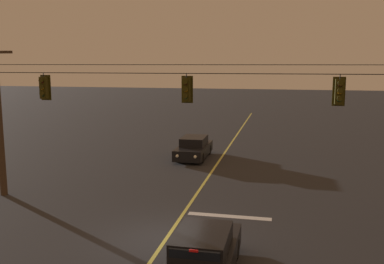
{
  "coord_description": "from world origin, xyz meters",
  "views": [
    {
      "loc": [
        3.92,
        -13.53,
        6.14
      ],
      "look_at": [
        0.0,
        4.47,
        3.15
      ],
      "focal_mm": 39.75,
      "sensor_mm": 36.0,
      "label": 1
    }
  ],
  "objects_px": {
    "traffic_light_centre": "(339,92)",
    "car_waiting_near_lane": "(203,255)",
    "traffic_light_left_inner": "(186,90)",
    "traffic_light_leftmost": "(44,88)",
    "car_oncoming_lead": "(194,148)"
  },
  "relations": [
    {
      "from": "traffic_light_leftmost",
      "to": "traffic_light_centre",
      "type": "relative_size",
      "value": 1.0
    },
    {
      "from": "traffic_light_left_inner",
      "to": "traffic_light_centre",
      "type": "xyz_separation_m",
      "value": [
        5.97,
        0.0,
        0.0
      ]
    },
    {
      "from": "car_waiting_near_lane",
      "to": "car_oncoming_lead",
      "type": "bearing_deg",
      "value": 103.01
    },
    {
      "from": "traffic_light_leftmost",
      "to": "car_waiting_near_lane",
      "type": "height_order",
      "value": "traffic_light_leftmost"
    },
    {
      "from": "traffic_light_left_inner",
      "to": "traffic_light_leftmost",
      "type": "bearing_deg",
      "value": 180.0
    },
    {
      "from": "traffic_light_leftmost",
      "to": "car_oncoming_lead",
      "type": "distance_m",
      "value": 11.64
    },
    {
      "from": "traffic_light_leftmost",
      "to": "car_waiting_near_lane",
      "type": "xyz_separation_m",
      "value": [
        8.24,
        -5.62,
        -4.43
      ]
    },
    {
      "from": "traffic_light_leftmost",
      "to": "traffic_light_left_inner",
      "type": "relative_size",
      "value": 1.0
    },
    {
      "from": "traffic_light_centre",
      "to": "car_waiting_near_lane",
      "type": "distance_m",
      "value": 8.29
    },
    {
      "from": "traffic_light_leftmost",
      "to": "car_waiting_near_lane",
      "type": "relative_size",
      "value": 0.28
    },
    {
      "from": "traffic_light_left_inner",
      "to": "car_oncoming_lead",
      "type": "height_order",
      "value": "traffic_light_left_inner"
    },
    {
      "from": "traffic_light_left_inner",
      "to": "car_oncoming_lead",
      "type": "distance_m",
      "value": 10.79
    },
    {
      "from": "traffic_light_left_inner",
      "to": "car_oncoming_lead",
      "type": "relative_size",
      "value": 0.28
    },
    {
      "from": "traffic_light_left_inner",
      "to": "car_waiting_near_lane",
      "type": "distance_m",
      "value": 7.37
    },
    {
      "from": "traffic_light_centre",
      "to": "car_waiting_near_lane",
      "type": "bearing_deg",
      "value": -126.74
    }
  ]
}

